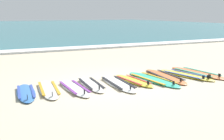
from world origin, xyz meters
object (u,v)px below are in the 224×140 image
surfboard_1 (49,89)px  surfboard_9 (197,73)px  surfboard_7 (165,76)px  surfboard_8 (186,75)px  surfboard_2 (74,88)px  surfboard_3 (91,84)px  surfboard_0 (26,93)px  surfboard_4 (118,83)px  surfboard_5 (133,81)px  surfboard_6 (153,79)px

surfboard_1 → surfboard_9: 5.21m
surfboard_7 → surfboard_9: bearing=-1.4°
surfboard_8 → surfboard_9: bearing=11.3°
surfboard_2 → surfboard_3: bearing=16.7°
surfboard_0 → surfboard_7: size_ratio=0.78×
surfboard_7 → surfboard_8: size_ratio=1.09×
surfboard_0 → surfboard_1: (0.63, 0.08, -0.00)m
surfboard_0 → surfboard_7: 4.48m
surfboard_4 → surfboard_5: 0.59m
surfboard_1 → surfboard_9: bearing=-1.0°
surfboard_9 → surfboard_6: bearing=-175.2°
surfboard_9 → surfboard_1: bearing=179.0°
surfboard_9 → surfboard_5: bearing=-178.6°
surfboard_6 → surfboard_8: (1.36, 0.04, 0.00)m
surfboard_0 → surfboard_2: 1.31m
surfboard_6 → surfboard_2: bearing=178.3°
surfboard_3 → surfboard_6: (2.00, -0.25, -0.00)m
surfboard_0 → surfboard_3: 1.88m
surfboard_5 → surfboard_9: bearing=1.4°
surfboard_7 → surfboard_8: (0.76, -0.15, 0.00)m
surfboard_1 → surfboard_7: bearing=-0.8°
surfboard_0 → surfboard_7: same height
surfboard_1 → surfboard_5: bearing=-3.4°
surfboard_1 → surfboard_2: 0.70m
surfboard_3 → surfboard_7: same height
surfboard_4 → surfboard_7: same height
surfboard_6 → surfboard_7: 0.63m
surfboard_2 → surfboard_1: bearing=165.6°
surfboard_8 → surfboard_5: bearing=178.5°
surfboard_3 → surfboard_6: bearing=-7.1°
surfboard_7 → surfboard_9: 1.36m
surfboard_5 → surfboard_4: bearing=-172.1°
surfboard_8 → surfboard_7: bearing=168.6°
surfboard_0 → surfboard_9: 5.84m
surfboard_1 → surfboard_6: 3.26m
surfboard_4 → surfboard_5: (0.58, 0.08, 0.00)m
surfboard_5 → surfboard_9: size_ratio=0.78×
surfboard_1 → surfboard_3: same height
surfboard_8 → surfboard_6: bearing=-178.2°
surfboard_3 → surfboard_9: (3.95, -0.09, -0.00)m
surfboard_4 → surfboard_7: 1.84m
surfboard_1 → surfboard_5: size_ratio=1.12×
surfboard_2 → surfboard_3: size_ratio=1.04×
surfboard_9 → surfboard_4: bearing=-177.4°
surfboard_1 → surfboard_2: size_ratio=1.03×
surfboard_4 → surfboard_6: 1.23m
surfboard_4 → surfboard_9: (3.19, 0.15, -0.00)m
surfboard_4 → surfboard_9: size_ratio=0.95×
surfboard_2 → surfboard_5: same height
surfboard_5 → surfboard_8: bearing=-1.5°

